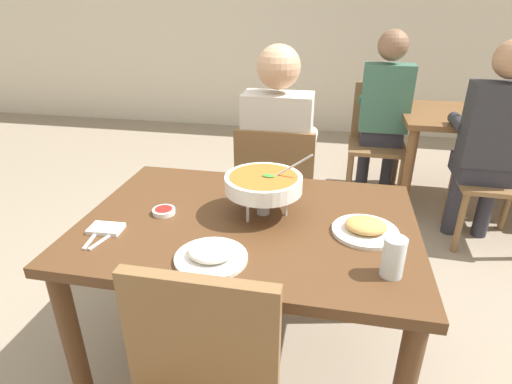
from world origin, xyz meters
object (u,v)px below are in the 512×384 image
Objects in this scene: dining_table_main at (249,243)px; patron_bg_middle at (492,135)px; diner_main at (278,151)px; patron_bg_right at (384,106)px; sauce_dish at (164,211)px; chair_diner_main at (276,192)px; appetizer_plate at (365,228)px; drink_glass at (393,259)px; chair_bg_right at (377,134)px; curry_bowl at (264,184)px; dining_table_far at (468,131)px; rice_plate at (211,255)px; chair_bg_middle at (492,166)px.

patron_bg_middle is (1.25, 1.31, 0.12)m from dining_table_main.
patron_bg_right is (0.66, 1.18, 0.00)m from diner_main.
sauce_dish is (-0.34, -0.78, -0.00)m from diner_main.
chair_diner_main is 0.90m from appetizer_plate.
drink_glass reaches higher than dining_table_main.
chair_bg_right is 0.69× the size of patron_bg_right.
appetizer_plate is 1.97m from patron_bg_right.
diner_main is (0.00, 0.03, 0.24)m from chair_diner_main.
curry_bowl reaches higher than chair_diner_main.
curry_bowl reaches higher than chair_bg_right.
appetizer_plate reaches higher than dining_table_far.
patron_bg_right is (0.02, -0.03, 0.24)m from chair_bg_right.
chair_bg_right is 0.69× the size of patron_bg_middle.
curry_bowl is 0.41m from appetizer_plate.
curry_bowl is (0.05, 0.06, 0.23)m from dining_table_main.
patron_bg_right reaches higher than appetizer_plate.
diner_main is 0.89m from appetizer_plate.
rice_plate is 2.56m from dining_table_far.
chair_bg_middle reaches higher than drink_glass.
chair_bg_right is (0.13, 2.23, -0.28)m from drink_glass.
chair_diner_main is 3.75× the size of appetizer_plate.
rice_plate is at bearing -44.36° from sauce_dish.
drink_glass is 1.87m from chair_bg_middle.
chair_bg_middle is 0.69× the size of patron_bg_middle.
dining_table_far is (0.78, 2.14, -0.19)m from drink_glass.
chair_bg_middle is at bearing 46.68° from dining_table_main.
chair_diner_main is 1.40m from patron_bg_right.
patron_bg_middle is at bearing 39.75° from sauce_dish.
dining_table_main is at bearing 2.36° from sauce_dish.
drink_glass is 1.73m from patron_bg_middle.
dining_table_main is 0.59m from drink_glass.
rice_plate is 2.67× the size of sauce_dish.
rice_plate is 2.21m from chair_bg_middle.
diner_main is 1.05m from rice_plate.
chair_diner_main is at bearing -117.11° from chair_bg_right.
rice_plate is 0.27× the size of chair_bg_middle.
chair_diner_main is 0.69× the size of patron_bg_right.
appetizer_plate is 0.27× the size of chair_bg_right.
patron_bg_right is at bearing 175.00° from dining_table_far.
dining_table_main is 0.77m from diner_main.
patron_bg_middle is at bearing 46.33° from dining_table_main.
diner_main is at bearing 93.80° from curry_bowl.
curry_bowl is at bearing 168.82° from appetizer_plate.
dining_table_far is 0.64m from patron_bg_right.
appetizer_plate is at bearing -122.09° from chair_bg_middle.
diner_main reaches higher than sauce_dish.
curry_bowl is 0.33× the size of dining_table_far.
chair_bg_middle is 1.00× the size of chair_bg_right.
chair_diner_main is 1.14m from drink_glass.
dining_table_main is at bearing 153.49° from drink_glass.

